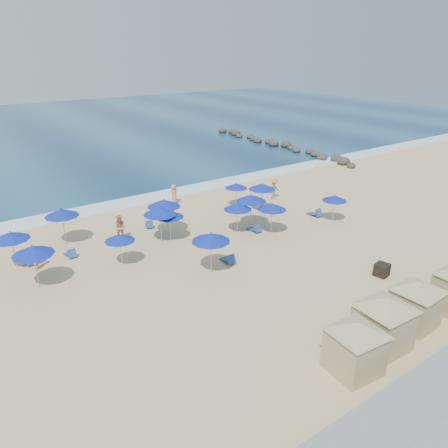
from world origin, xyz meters
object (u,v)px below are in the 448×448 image
at_px(umbrella_6, 211,237).
at_px(umbrella_13, 170,214).
at_px(umbrella_4, 160,211).
at_px(umbrella_1, 33,250).
at_px(beachgoer_2, 274,189).
at_px(umbrella_7, 251,198).
at_px(rock_jetty, 278,144).
at_px(umbrella_0, 11,236).
at_px(umbrella_12, 238,207).
at_px(beachgoer_1, 120,228).
at_px(umbrella_8, 272,207).
at_px(umbrella_3, 120,238).
at_px(umbrella_10, 262,187).
at_px(cabana_2, 417,298).
at_px(beachgoer_0, 35,258).
at_px(umbrella_9, 236,186).
at_px(beachgoer_3, 174,194).
at_px(trash_bin, 382,270).
at_px(cabana_1, 384,316).
at_px(umbrella_5, 164,203).
at_px(cabana_0, 356,341).
at_px(umbrella_2, 62,213).
at_px(umbrella_11, 335,198).

height_order(umbrella_6, umbrella_13, umbrella_6).
bearing_deg(umbrella_4, umbrella_1, -170.00).
bearing_deg(beachgoer_2, umbrella_13, 175.45).
xyz_separation_m(umbrella_1, umbrella_7, (15.39, 0.05, -0.01)).
xyz_separation_m(rock_jetty, umbrella_0, (-36.41, -16.77, 1.82)).
relative_size(umbrella_4, umbrella_12, 1.12).
distance_m(umbrella_13, beachgoer_1, 3.65).
xyz_separation_m(umbrella_6, umbrella_8, (6.84, 2.40, -0.23)).
bearing_deg(umbrella_4, umbrella_3, -154.58).
xyz_separation_m(umbrella_3, umbrella_10, (13.15, 2.24, 0.33)).
xyz_separation_m(beachgoer_1, beachgoer_2, (14.71, 0.56, 0.01)).
relative_size(umbrella_6, umbrella_12, 1.14).
bearing_deg(cabana_2, beachgoer_0, 129.53).
distance_m(umbrella_6, beachgoer_0, 10.86).
height_order(umbrella_0, umbrella_13, umbrella_0).
height_order(umbrella_0, umbrella_12, umbrella_0).
distance_m(cabana_2, umbrella_9, 18.79).
bearing_deg(beachgoer_3, umbrella_8, -150.99).
height_order(trash_bin, umbrella_13, umbrella_13).
bearing_deg(umbrella_1, cabana_1, -51.95).
xyz_separation_m(umbrella_6, beachgoer_2, (12.13, 8.15, -1.37)).
bearing_deg(beachgoer_0, umbrella_7, 111.27).
bearing_deg(umbrella_4, beachgoer_2, 10.96).
distance_m(umbrella_0, beachgoer_2, 21.72).
bearing_deg(umbrella_5, trash_bin, -59.56).
xyz_separation_m(umbrella_5, umbrella_9, (7.64, 1.63, -0.48)).
distance_m(cabana_2, umbrella_4, 16.83).
height_order(umbrella_0, umbrella_5, umbrella_5).
distance_m(cabana_0, beachgoer_3, 23.21).
relative_size(umbrella_5, beachgoer_3, 1.58).
xyz_separation_m(umbrella_10, beachgoer_1, (-11.68, 1.36, -1.26)).
bearing_deg(umbrella_2, rock_jetty, 24.30).
bearing_deg(cabana_0, umbrella_7, 67.01).
height_order(umbrella_4, umbrella_11, umbrella_4).
height_order(umbrella_2, umbrella_10, umbrella_2).
height_order(cabana_0, umbrella_0, cabana_0).
xyz_separation_m(umbrella_4, beachgoer_3, (4.63, 6.47, -1.41)).
xyz_separation_m(umbrella_4, umbrella_11, (12.73, -4.29, -0.37)).
xyz_separation_m(umbrella_13, beachgoer_1, (-2.82, 2.08, -1.05)).
bearing_deg(umbrella_1, umbrella_8, -6.53).
relative_size(umbrella_4, umbrella_9, 1.20).
xyz_separation_m(rock_jetty, umbrella_11, (-14.52, -22.66, 1.55)).
height_order(cabana_0, umbrella_13, cabana_0).
bearing_deg(cabana_2, cabana_0, -174.69).
distance_m(rock_jetty, beachgoer_2, 21.73).
relative_size(cabana_1, umbrella_13, 1.97).
bearing_deg(umbrella_6, cabana_2, -63.19).
bearing_deg(cabana_0, trash_bin, 29.01).
height_order(umbrella_7, beachgoer_3, umbrella_7).
bearing_deg(cabana_0, beachgoer_0, 116.91).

